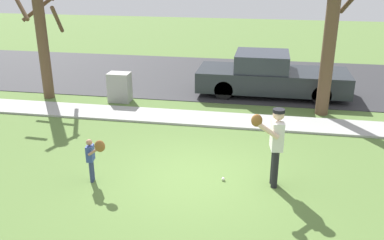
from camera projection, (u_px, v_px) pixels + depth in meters
ground_plane at (214, 121)px, 12.48m from camera, size 48.00×48.00×0.00m
sidewalk_strip at (215, 119)px, 12.56m from camera, size 36.00×1.20×0.06m
road_surface at (230, 77)px, 17.17m from camera, size 36.00×6.80×0.02m
person_adult at (275, 139)px, 8.54m from camera, size 0.68×0.70×1.71m
person_child at (93, 154)px, 8.83m from camera, size 0.48×0.37×1.03m
baseball at (223, 179)px, 9.11m from camera, size 0.07×0.07×0.07m
utility_cabinet at (120, 87)px, 14.10m from camera, size 0.72×0.51×0.98m
street_tree_near at (332, 21)px, 12.08m from camera, size 1.85×1.88×5.37m
street_tree_far at (42, 34)px, 13.90m from camera, size 1.84×1.88×4.08m
parked_pickup_dark at (270, 76)px, 14.77m from camera, size 5.20×1.95×1.48m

